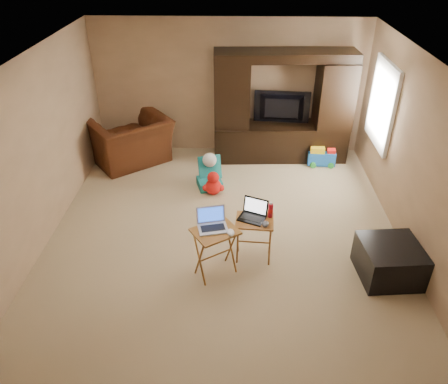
{
  "coord_description": "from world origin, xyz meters",
  "views": [
    {
      "loc": [
        0.16,
        -5.14,
        3.87
      ],
      "look_at": [
        0.0,
        -0.2,
        0.8
      ],
      "focal_mm": 35.0,
      "sensor_mm": 36.0,
      "label": 1
    }
  ],
  "objects_px": {
    "plush_toy": "(213,183)",
    "push_toy": "(322,155)",
    "ottoman": "(389,261)",
    "laptop_left": "(213,221)",
    "tray_table_right": "(254,239)",
    "laptop_right": "(252,211)",
    "mouse_left": "(231,233)",
    "recliner": "(130,141)",
    "child_rocker": "(209,174)",
    "mouse_right": "(266,224)",
    "television": "(282,109)",
    "tray_table_left": "(215,252)",
    "entertainment_center": "(282,107)",
    "water_bottle": "(270,211)"
  },
  "relations": [
    {
      "from": "television",
      "to": "recliner",
      "type": "bearing_deg",
      "value": 11.52
    },
    {
      "from": "child_rocker",
      "to": "mouse_right",
      "type": "bearing_deg",
      "value": -83.73
    },
    {
      "from": "laptop_right",
      "to": "water_bottle",
      "type": "bearing_deg",
      "value": 36.98
    },
    {
      "from": "child_rocker",
      "to": "tray_table_right",
      "type": "xyz_separation_m",
      "value": [
        0.7,
        -1.84,
        0.06
      ]
    },
    {
      "from": "tray_table_left",
      "to": "television",
      "type": "bearing_deg",
      "value": 38.96
    },
    {
      "from": "recliner",
      "to": "mouse_right",
      "type": "height_order",
      "value": "recliner"
    },
    {
      "from": "child_rocker",
      "to": "mouse_right",
      "type": "height_order",
      "value": "mouse_right"
    },
    {
      "from": "entertainment_center",
      "to": "mouse_left",
      "type": "height_order",
      "value": "entertainment_center"
    },
    {
      "from": "mouse_right",
      "to": "laptop_right",
      "type": "bearing_deg",
      "value": 140.53
    },
    {
      "from": "child_rocker",
      "to": "plush_toy",
      "type": "relative_size",
      "value": 1.24
    },
    {
      "from": "television",
      "to": "tray_table_left",
      "type": "distance_m",
      "value": 3.57
    },
    {
      "from": "laptop_right",
      "to": "mouse_left",
      "type": "height_order",
      "value": "laptop_right"
    },
    {
      "from": "television",
      "to": "recliner",
      "type": "xyz_separation_m",
      "value": [
        -2.78,
        -0.31,
        -0.54
      ]
    },
    {
      "from": "television",
      "to": "laptop_right",
      "type": "xyz_separation_m",
      "value": [
        -0.61,
        -3.02,
        -0.22
      ]
    },
    {
      "from": "tray_table_right",
      "to": "push_toy",
      "type": "bearing_deg",
      "value": 67.99
    },
    {
      "from": "television",
      "to": "ottoman",
      "type": "bearing_deg",
      "value": 113.98
    },
    {
      "from": "mouse_left",
      "to": "water_bottle",
      "type": "height_order",
      "value": "water_bottle"
    },
    {
      "from": "water_bottle",
      "to": "push_toy",
      "type": "bearing_deg",
      "value": 66.83
    },
    {
      "from": "ottoman",
      "to": "tray_table_right",
      "type": "relative_size",
      "value": 1.15
    },
    {
      "from": "ottoman",
      "to": "mouse_left",
      "type": "bearing_deg",
      "value": -177.19
    },
    {
      "from": "recliner",
      "to": "plush_toy",
      "type": "height_order",
      "value": "recliner"
    },
    {
      "from": "ottoman",
      "to": "tray_table_right",
      "type": "xyz_separation_m",
      "value": [
        -1.7,
        0.28,
        0.08
      ]
    },
    {
      "from": "push_toy",
      "to": "tray_table_left",
      "type": "relative_size",
      "value": 0.75
    },
    {
      "from": "ottoman",
      "to": "laptop_left",
      "type": "relative_size",
      "value": 2.03
    },
    {
      "from": "child_rocker",
      "to": "ottoman",
      "type": "xyz_separation_m",
      "value": [
        2.4,
        -2.12,
        -0.03
      ]
    },
    {
      "from": "child_rocker",
      "to": "push_toy",
      "type": "bearing_deg",
      "value": 6.78
    },
    {
      "from": "plush_toy",
      "to": "push_toy",
      "type": "xyz_separation_m",
      "value": [
        1.95,
        1.1,
        -0.02
      ]
    },
    {
      "from": "push_toy",
      "to": "tray_table_left",
      "type": "xyz_separation_m",
      "value": [
        -1.82,
        -3.03,
        0.15
      ]
    },
    {
      "from": "tray_table_right",
      "to": "mouse_left",
      "type": "bearing_deg",
      "value": -124.65
    },
    {
      "from": "ottoman",
      "to": "laptop_right",
      "type": "xyz_separation_m",
      "value": [
        -1.74,
        0.3,
        0.52
      ]
    },
    {
      "from": "laptop_right",
      "to": "laptop_left",
      "type": "bearing_deg",
      "value": -125.47
    },
    {
      "from": "entertainment_center",
      "to": "tray_table_right",
      "type": "height_order",
      "value": "entertainment_center"
    },
    {
      "from": "entertainment_center",
      "to": "tray_table_right",
      "type": "relative_size",
      "value": 3.92
    },
    {
      "from": "tray_table_right",
      "to": "laptop_right",
      "type": "distance_m",
      "value": 0.44
    },
    {
      "from": "child_rocker",
      "to": "tray_table_left",
      "type": "bearing_deg",
      "value": -101.13
    },
    {
      "from": "recliner",
      "to": "laptop_right",
      "type": "relative_size",
      "value": 4.04
    },
    {
      "from": "child_rocker",
      "to": "push_toy",
      "type": "xyz_separation_m",
      "value": [
        2.03,
        0.88,
        -0.07
      ]
    },
    {
      "from": "mouse_left",
      "to": "tray_table_right",
      "type": "bearing_deg",
      "value": 51.3
    },
    {
      "from": "television",
      "to": "tray_table_right",
      "type": "distance_m",
      "value": 3.16
    },
    {
      "from": "child_rocker",
      "to": "laptop_right",
      "type": "bearing_deg",
      "value": -86.75
    },
    {
      "from": "push_toy",
      "to": "ottoman",
      "type": "relative_size",
      "value": 0.71
    },
    {
      "from": "push_toy",
      "to": "tray_table_left",
      "type": "height_order",
      "value": "tray_table_left"
    },
    {
      "from": "television",
      "to": "mouse_left",
      "type": "bearing_deg",
      "value": 80.85
    },
    {
      "from": "child_rocker",
      "to": "tray_table_right",
      "type": "height_order",
      "value": "tray_table_right"
    },
    {
      "from": "mouse_left",
      "to": "push_toy",
      "type": "bearing_deg",
      "value": 62.22
    },
    {
      "from": "ottoman",
      "to": "laptop_left",
      "type": "distance_m",
      "value": 2.3
    },
    {
      "from": "television",
      "to": "child_rocker",
      "type": "distance_m",
      "value": 1.89
    },
    {
      "from": "mouse_right",
      "to": "push_toy",
      "type": "bearing_deg",
      "value": 67.09
    },
    {
      "from": "recliner",
      "to": "child_rocker",
      "type": "distance_m",
      "value": 1.77
    },
    {
      "from": "recliner",
      "to": "push_toy",
      "type": "bearing_deg",
      "value": 141.8
    }
  ]
}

